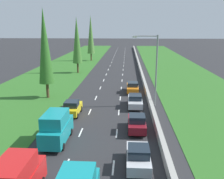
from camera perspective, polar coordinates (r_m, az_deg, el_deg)
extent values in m
plane|color=#28282B|center=(62.11, 0.98, 4.99)|extent=(300.00, 300.00, 0.00)
cube|color=#2D6623|center=(63.91, -10.47, 5.04)|extent=(14.00, 140.00, 0.04)
cube|color=#2D6623|center=(63.15, 14.15, 4.74)|extent=(14.00, 140.00, 0.04)
cube|color=#9E9B93|center=(62.06, 6.27, 5.30)|extent=(0.44, 120.00, 0.85)
cube|color=white|center=(19.58, -10.44, -16.76)|extent=(0.14, 2.00, 0.01)
cube|color=white|center=(24.78, -7.14, -9.68)|extent=(0.14, 2.00, 0.01)
cube|color=white|center=(30.28, -5.09, -5.10)|extent=(0.14, 2.00, 0.01)
cube|color=white|center=(35.94, -3.69, -1.93)|extent=(0.14, 2.00, 0.01)
cube|color=white|center=(41.70, -2.68, 0.36)|extent=(0.14, 2.00, 0.01)
cube|color=white|center=(47.52, -1.92, 2.10)|extent=(0.14, 2.00, 0.01)
cube|color=white|center=(53.37, -1.32, 3.46)|extent=(0.14, 2.00, 0.01)
cube|color=white|center=(59.26, -0.84, 4.55)|extent=(0.14, 2.00, 0.01)
cube|color=white|center=(65.16, -0.45, 5.44)|extent=(0.14, 2.00, 0.01)
cube|color=white|center=(71.09, -0.12, 6.18)|extent=(0.14, 2.00, 0.01)
cube|color=white|center=(77.02, 0.16, 6.81)|extent=(0.14, 2.00, 0.01)
cube|color=white|center=(82.96, 0.40, 7.35)|extent=(0.14, 2.00, 0.01)
cube|color=white|center=(88.92, 0.61, 7.81)|extent=(0.14, 2.00, 0.01)
cube|color=white|center=(94.87, 0.79, 8.22)|extent=(0.14, 2.00, 0.01)
cube|color=white|center=(100.84, 0.95, 8.58)|extent=(0.14, 2.00, 0.01)
cube|color=white|center=(106.80, 1.10, 8.90)|extent=(0.14, 2.00, 0.01)
cube|color=white|center=(112.77, 1.22, 9.19)|extent=(0.14, 2.00, 0.01)
cube|color=white|center=(118.74, 1.34, 9.44)|extent=(0.14, 2.00, 0.01)
cube|color=white|center=(19.10, 0.30, -17.36)|extent=(0.14, 2.00, 0.01)
cube|color=white|center=(24.41, 1.09, -9.96)|extent=(0.14, 2.00, 0.01)
cube|color=white|center=(29.98, 1.57, -5.25)|extent=(0.14, 2.00, 0.01)
cube|color=white|center=(35.69, 1.89, -2.03)|extent=(0.14, 2.00, 0.01)
cube|color=white|center=(41.48, 2.13, 0.29)|extent=(0.14, 2.00, 0.01)
cube|color=white|center=(47.32, 2.30, 2.05)|extent=(0.14, 2.00, 0.01)
cube|color=white|center=(53.20, 2.44, 3.42)|extent=(0.14, 2.00, 0.01)
cube|color=white|center=(59.10, 2.55, 4.51)|extent=(0.14, 2.00, 0.01)
cube|color=white|center=(65.02, 2.64, 5.41)|extent=(0.14, 2.00, 0.01)
cube|color=white|center=(70.96, 2.72, 6.15)|extent=(0.14, 2.00, 0.01)
cube|color=white|center=(76.90, 2.78, 6.78)|extent=(0.14, 2.00, 0.01)
cube|color=white|center=(82.85, 2.84, 7.32)|extent=(0.14, 2.00, 0.01)
cube|color=white|center=(88.81, 2.88, 7.79)|extent=(0.14, 2.00, 0.01)
cube|color=white|center=(94.78, 2.93, 8.20)|extent=(0.14, 2.00, 0.01)
cube|color=white|center=(100.74, 2.96, 8.56)|extent=(0.14, 2.00, 0.01)
cube|color=white|center=(106.72, 3.00, 8.88)|extent=(0.14, 2.00, 0.01)
cube|color=white|center=(112.69, 3.03, 9.17)|extent=(0.14, 2.00, 0.01)
cube|color=white|center=(118.67, 3.05, 9.42)|extent=(0.14, 2.00, 0.01)
cube|color=red|center=(15.55, -21.70, -16.76)|extent=(1.80, 3.10, 1.10)
cube|color=silver|center=(18.94, 5.99, -15.30)|extent=(1.68, 3.90, 0.76)
cube|color=#19232D|center=(18.34, 6.09, -13.86)|extent=(1.52, 1.60, 0.64)
cylinder|color=black|center=(20.16, 3.58, -14.53)|extent=(0.22, 0.64, 0.64)
cylinder|color=black|center=(20.23, 8.04, -14.54)|extent=(0.22, 0.64, 0.64)
cylinder|color=black|center=(18.08, 3.59, -18.22)|extent=(0.22, 0.64, 0.64)
cylinder|color=black|center=(18.16, 8.64, -18.22)|extent=(0.22, 0.64, 0.64)
cube|color=maroon|center=(24.85, 5.67, -7.84)|extent=(1.68, 3.90, 0.76)
cube|color=#19232D|center=(24.31, 5.74, -6.57)|extent=(1.52, 1.60, 0.64)
cylinder|color=black|center=(26.09, 3.88, -7.59)|extent=(0.22, 0.64, 0.64)
cylinder|color=black|center=(26.15, 7.24, -7.62)|extent=(0.22, 0.64, 0.64)
cylinder|color=black|center=(23.86, 3.91, -9.75)|extent=(0.22, 0.64, 0.64)
cylinder|color=black|center=(23.93, 7.60, -9.78)|extent=(0.22, 0.64, 0.64)
cube|color=silver|center=(31.96, 5.28, -2.78)|extent=(1.76, 4.50, 0.72)
cube|color=#19232D|center=(31.63, 5.32, -1.72)|extent=(1.56, 1.90, 0.60)
cylinder|color=black|center=(33.39, 3.82, -2.65)|extent=(0.22, 0.64, 0.64)
cylinder|color=black|center=(33.44, 6.57, -2.69)|extent=(0.22, 0.64, 0.64)
cylinder|color=black|center=(30.73, 3.85, -4.16)|extent=(0.22, 0.64, 0.64)
cylinder|color=black|center=(30.79, 6.84, -4.20)|extent=(0.22, 0.64, 0.64)
cube|color=orange|center=(38.90, 4.71, 0.33)|extent=(1.76, 4.50, 0.72)
cube|color=#19232D|center=(38.60, 4.73, 1.23)|extent=(1.56, 1.90, 0.60)
cylinder|color=black|center=(40.33, 3.52, 0.33)|extent=(0.22, 0.64, 0.64)
cylinder|color=black|center=(40.37, 5.79, 0.30)|extent=(0.22, 0.64, 0.64)
cylinder|color=black|center=(37.63, 3.52, -0.69)|extent=(0.22, 0.64, 0.64)
cylinder|color=black|center=(37.67, 5.95, -0.73)|extent=(0.22, 0.64, 0.64)
cube|color=teal|center=(22.87, -12.47, -9.26)|extent=(1.90, 4.90, 1.40)
cube|color=teal|center=(22.14, -12.86, -6.60)|extent=(1.80, 3.10, 1.10)
cylinder|color=black|center=(24.72, -13.40, -9.25)|extent=(0.22, 0.64, 0.64)
cylinder|color=black|center=(24.29, -9.41, -9.48)|extent=(0.22, 0.64, 0.64)
cylinder|color=black|center=(22.11, -15.67, -12.33)|extent=(0.22, 0.64, 0.64)
cylinder|color=black|center=(21.63, -11.20, -12.68)|extent=(0.22, 0.64, 0.64)
cube|color=yellow|center=(29.41, -9.03, -4.39)|extent=(1.68, 3.90, 0.76)
cube|color=#19232D|center=(28.92, -9.21, -3.26)|extent=(1.52, 1.60, 0.64)
cylinder|color=black|center=(30.82, -9.91, -4.30)|extent=(0.22, 0.64, 0.64)
cylinder|color=black|center=(30.51, -7.12, -4.38)|extent=(0.22, 0.64, 0.64)
cylinder|color=black|center=(28.60, -11.01, -5.83)|extent=(0.22, 0.64, 0.64)
cylinder|color=black|center=(28.27, -8.01, -5.94)|extent=(0.22, 0.64, 0.64)
cylinder|color=#4C3823|center=(36.89, -14.48, -0.18)|extent=(0.40, 0.40, 2.20)
cone|color=#2D6623|center=(35.89, -15.10, 9.54)|extent=(2.11, 2.11, 10.31)
cylinder|color=#4C3823|center=(55.54, -7.80, 4.91)|extent=(0.40, 0.40, 2.20)
cone|color=#3D752D|center=(54.90, -8.01, 11.08)|extent=(2.10, 2.10, 9.77)
cylinder|color=#4C3823|center=(74.88, -4.77, 7.39)|extent=(0.40, 0.40, 2.20)
cone|color=#4C7F38|center=(74.39, -4.88, 12.43)|extent=(2.13, 2.13, 10.96)
cylinder|color=gray|center=(31.92, 10.07, 4.09)|extent=(0.20, 0.20, 9.00)
cylinder|color=gray|center=(31.33, 7.82, 12.00)|extent=(2.80, 0.12, 0.12)
cube|color=silver|center=(31.26, 5.20, 11.89)|extent=(0.60, 0.28, 0.20)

